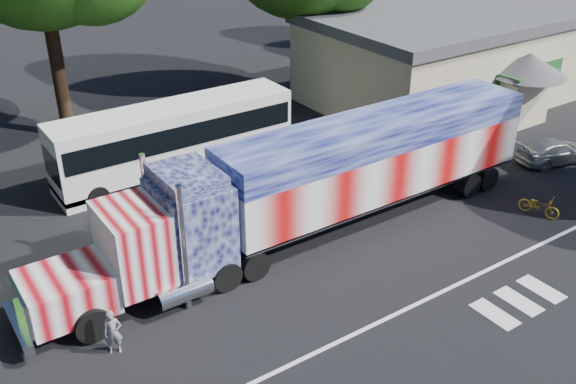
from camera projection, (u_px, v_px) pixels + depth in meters
ground at (335, 271)px, 22.87m from camera, size 100.00×100.00×0.00m
lane_markings at (447, 309)px, 20.96m from camera, size 30.00×2.67×0.01m
semi_truck at (324, 179)px, 24.19m from camera, size 21.20×3.35×4.52m
coach_bus at (175, 139)px, 29.23m from camera, size 11.19×2.60×3.26m
hall_building at (483, 48)px, 39.49m from camera, size 22.40×12.80×5.20m
parked_car at (555, 151)px, 30.74m from camera, size 4.13×2.43×1.12m
woman at (113, 332)px, 18.86m from camera, size 0.63×0.53×1.46m
bicycle at (539, 206)px, 26.24m from camera, size 1.09×1.77×0.88m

